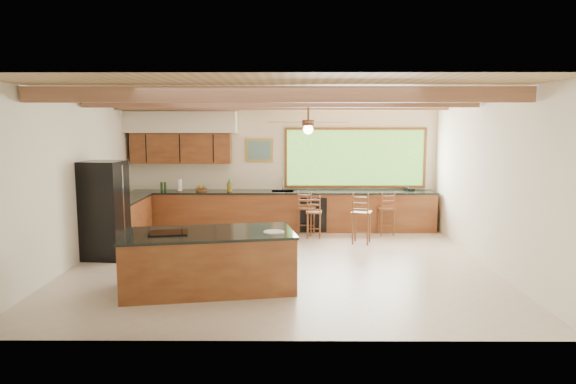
{
  "coord_description": "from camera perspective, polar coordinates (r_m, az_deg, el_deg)",
  "views": [
    {
      "loc": [
        0.18,
        -8.82,
        2.45
      ],
      "look_at": [
        0.13,
        0.8,
        1.18
      ],
      "focal_mm": 32.0,
      "sensor_mm": 36.0,
      "label": 1
    }
  ],
  "objects": [
    {
      "name": "room_shell",
      "position": [
        9.48,
        -1.84,
        6.09
      ],
      "size": [
        7.27,
        6.54,
        3.02
      ],
      "color": "white",
      "rests_on": "ground"
    },
    {
      "name": "bar_stool_d",
      "position": [
        11.57,
        10.89,
        -1.9
      ],
      "size": [
        0.39,
        0.39,
        0.98
      ],
      "rotation": [
        0.0,
        0.0,
        0.11
      ],
      "color": "brown",
      "rests_on": "ground"
    },
    {
      "name": "bar_stool_b",
      "position": [
        11.38,
        2.06,
        -1.88
      ],
      "size": [
        0.44,
        0.44,
        1.0
      ],
      "rotation": [
        0.0,
        0.0,
        -0.28
      ],
      "color": "brown",
      "rests_on": "ground"
    },
    {
      "name": "bar_stool_c",
      "position": [
        10.62,
        8.23,
        -2.38
      ],
      "size": [
        0.48,
        0.48,
        1.07
      ],
      "rotation": [
        0.0,
        0.0,
        -0.29
      ],
      "color": "brown",
      "rests_on": "ground"
    },
    {
      "name": "refrigerator",
      "position": [
        9.95,
        -19.71,
        -1.9
      ],
      "size": [
        0.76,
        0.75,
        1.79
      ],
      "rotation": [
        0.0,
        0.0,
        -0.1
      ],
      "color": "black",
      "rests_on": "ground"
    },
    {
      "name": "ground",
      "position": [
        9.16,
        -0.87,
        -7.99
      ],
      "size": [
        7.2,
        7.2,
        0.0
      ],
      "primitive_type": "plane",
      "color": "beige",
      "rests_on": "ground"
    },
    {
      "name": "bar_stool_a",
      "position": [
        11.07,
        2.91,
        -2.33
      ],
      "size": [
        0.36,
        0.36,
        0.94
      ],
      "rotation": [
        0.0,
        0.0,
        -0.08
      ],
      "color": "brown",
      "rests_on": "ground"
    },
    {
      "name": "island",
      "position": [
        7.79,
        -8.78,
        -7.54
      ],
      "size": [
        2.67,
        1.59,
        0.89
      ],
      "rotation": [
        0.0,
        0.0,
        0.17
      ],
      "color": "brown",
      "rests_on": "ground"
    },
    {
      "name": "counter_run",
      "position": [
        11.56,
        -4.69,
        -2.39
      ],
      "size": [
        7.12,
        3.1,
        1.23
      ],
      "color": "brown",
      "rests_on": "ground"
    }
  ]
}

